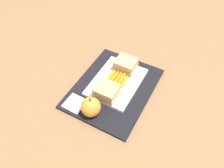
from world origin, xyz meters
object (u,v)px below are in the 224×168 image
Objects in this scene: food_tray at (117,82)px; apple at (91,107)px; sandwich_half_left at (126,64)px; carrot_sticks_bundle at (117,80)px; sandwich_half_right at (107,91)px; paper_napkin at (75,103)px.

apple is (0.16, -0.01, 0.03)m from food_tray.
apple is at bearing -3.09° from sandwich_half_left.
apple is at bearing -4.41° from carrot_sticks_bundle.
sandwich_half_right is 0.12m from paper_napkin.
sandwich_half_left is at bearing 179.75° from carrot_sticks_bundle.
apple is at bearing -8.61° from sandwich_half_right.
sandwich_half_right reaches higher than paper_napkin.
sandwich_half_right is 0.08m from carrot_sticks_bundle.
food_tray is 2.84× the size of apple.
food_tray is 0.08m from sandwich_half_left.
apple is 1.16× the size of paper_napkin.
carrot_sticks_bundle is at bearing -154.21° from food_tray.
carrot_sticks_bundle reaches higher than paper_napkin.
paper_napkin is (0.24, -0.09, -0.03)m from sandwich_half_left.
sandwich_half_left is 0.24m from apple.
apple is (0.17, -0.01, 0.02)m from carrot_sticks_bundle.
paper_napkin is (0.08, -0.09, -0.03)m from sandwich_half_right.
carrot_sticks_bundle is (0.08, -0.00, -0.02)m from sandwich_half_left.
sandwich_half_right is 1.14× the size of paper_napkin.
sandwich_half_right is at bearing 0.00° from sandwich_half_left.
food_tray is 2.88× the size of sandwich_half_left.
apple reaches higher than paper_napkin.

